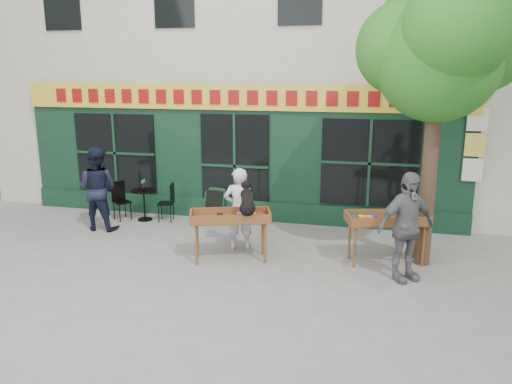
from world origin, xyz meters
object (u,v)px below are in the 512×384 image
book_cart_right (387,222)px  man_right (406,227)px  book_cart_center (230,219)px  woman (239,209)px  man_left (98,189)px  dog (247,198)px  bistro_table (144,199)px

book_cart_right → man_right: (0.30, -0.75, 0.15)m
book_cart_center → woman: (0.00, 0.65, 0.03)m
book_cart_center → book_cart_right: 2.98m
man_left → woman: bearing=171.2°
man_right → dog: bearing=141.3°
book_cart_center → woman: woman is taller
book_cart_center → bistro_table: book_cart_center is taller
book_cart_right → book_cart_center: bearing=174.9°
man_right → bistro_table: size_ratio=2.56×
woman → man_left: bearing=-27.1°
woman → man_left: size_ratio=0.89×
woman → man_right: man_right is taller
dog → man_left: bearing=143.8°
dog → book_cart_right: 2.69m
bistro_table → man_left: bearing=-127.9°
book_cart_center → book_cart_right: (2.93, 0.56, 0.00)m
dog → book_cart_right: size_ratio=0.37×
book_cart_center → bistro_table: bearing=125.1°
woman → man_right: bearing=146.9°
man_right → man_left: 6.90m
woman → book_cart_center: bearing=71.4°
woman → man_left: 3.57m
dog → bistro_table: (-3.18, 2.13, -0.75)m
woman → man_right: 3.34m
book_cart_center → man_left: man_left is taller
dog → woman: size_ratio=0.35×
woman → bistro_table: bearing=-45.4°
woman → book_cart_right: bearing=159.7°
woman → dog: bearing=98.0°
bistro_table → man_left: man_left is taller
woman → bistro_table: woman is taller
man_left → man_right: bearing=168.3°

